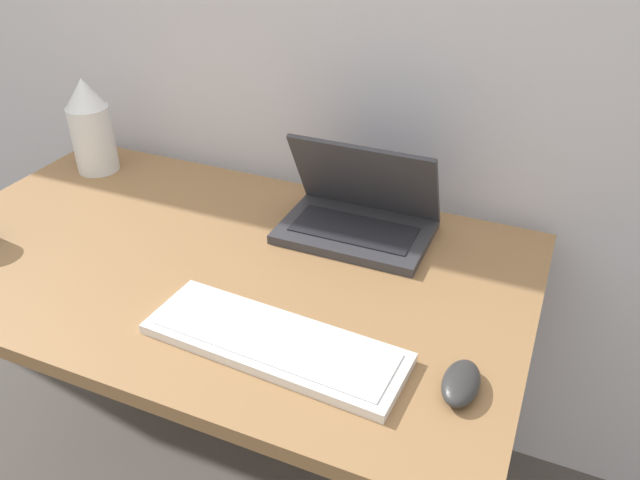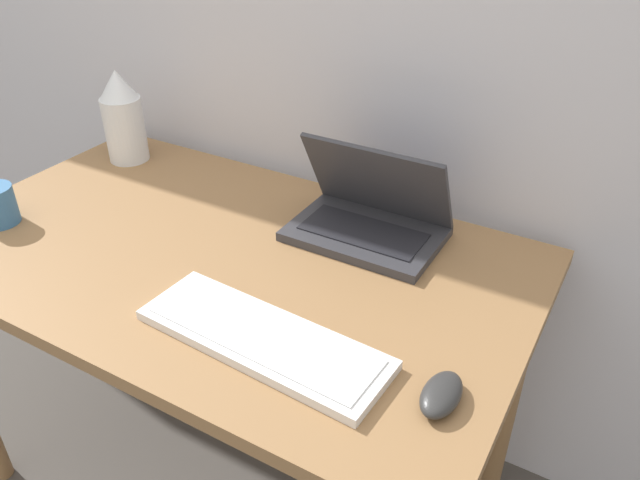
# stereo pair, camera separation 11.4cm
# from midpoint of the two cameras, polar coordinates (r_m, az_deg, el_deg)

# --- Properties ---
(desk) EXTENTS (1.26, 0.74, 0.74)m
(desk) POSITION_cam_midpoint_polar(r_m,az_deg,el_deg) (1.34, -6.31, -4.30)
(desk) COLOR olive
(desk) RESTS_ON ground_plane
(laptop) EXTENTS (0.32, 0.21, 0.21)m
(laptop) POSITION_cam_midpoint_polar(r_m,az_deg,el_deg) (1.33, 7.00, 2.17)
(laptop) COLOR #333338
(laptop) RESTS_ON desk
(keyboard) EXTENTS (0.46, 0.17, 0.02)m
(keyboard) POSITION_cam_midpoint_polar(r_m,az_deg,el_deg) (1.06, -2.17, -9.11)
(keyboard) COLOR white
(keyboard) RESTS_ON desk
(mouse) EXTENTS (0.06, 0.10, 0.03)m
(mouse) POSITION_cam_midpoint_polar(r_m,az_deg,el_deg) (0.99, 14.40, -13.65)
(mouse) COLOR #2D2D2D
(mouse) RESTS_ON desk
(vase) EXTENTS (0.10, 0.10, 0.24)m
(vase) POSITION_cam_midpoint_polar(r_m,az_deg,el_deg) (1.69, -15.75, 10.72)
(vase) COLOR white
(vase) RESTS_ON desk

